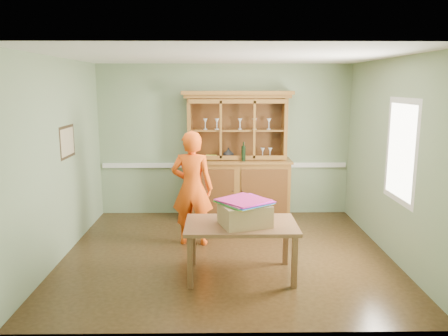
{
  "coord_description": "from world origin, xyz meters",
  "views": [
    {
      "loc": [
        -0.12,
        -5.81,
        2.34
      ],
      "look_at": [
        -0.03,
        0.4,
        1.15
      ],
      "focal_mm": 35.0,
      "sensor_mm": 36.0,
      "label": 1
    }
  ],
  "objects_px": {
    "dining_table": "(241,230)",
    "person": "(192,188)",
    "cardboard_box": "(245,215)",
    "china_hutch": "(237,174)"
  },
  "relations": [
    {
      "from": "china_hutch",
      "to": "cardboard_box",
      "type": "bearing_deg",
      "value": -90.33
    },
    {
      "from": "dining_table",
      "to": "person",
      "type": "height_order",
      "value": "person"
    },
    {
      "from": "person",
      "to": "china_hutch",
      "type": "bearing_deg",
      "value": -110.93
    },
    {
      "from": "cardboard_box",
      "to": "person",
      "type": "relative_size",
      "value": 0.33
    },
    {
      "from": "dining_table",
      "to": "person",
      "type": "relative_size",
      "value": 0.8
    },
    {
      "from": "cardboard_box",
      "to": "person",
      "type": "bearing_deg",
      "value": 120.04
    },
    {
      "from": "china_hutch",
      "to": "dining_table",
      "type": "relative_size",
      "value": 1.65
    },
    {
      "from": "dining_table",
      "to": "cardboard_box",
      "type": "height_order",
      "value": "cardboard_box"
    },
    {
      "from": "china_hutch",
      "to": "dining_table",
      "type": "xyz_separation_m",
      "value": [
        -0.06,
        -2.47,
        -0.18
      ]
    },
    {
      "from": "dining_table",
      "to": "cardboard_box",
      "type": "bearing_deg",
      "value": -59.55
    }
  ]
}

